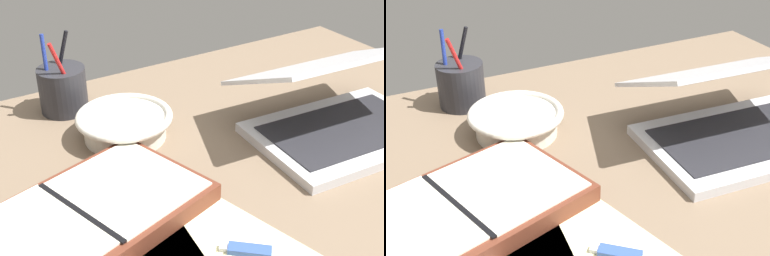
% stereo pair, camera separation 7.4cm
% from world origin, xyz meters
% --- Properties ---
extents(desk_top, '(1.40, 1.00, 0.02)m').
position_xyz_m(desk_top, '(0.00, 0.00, 0.01)').
color(desk_top, '#75604C').
rests_on(desk_top, ground).
extents(laptop, '(0.35, 0.31, 0.17)m').
position_xyz_m(laptop, '(0.30, 0.03, 0.07)').
color(laptop, silver).
rests_on(laptop, desk_top).
extents(bowl, '(0.18, 0.18, 0.05)m').
position_xyz_m(bowl, '(-0.05, 0.23, 0.05)').
color(bowl, silver).
rests_on(bowl, desk_top).
extents(pen_cup, '(0.10, 0.10, 0.16)m').
position_xyz_m(pen_cup, '(-0.11, 0.39, 0.07)').
color(pen_cup, '#28282D').
rests_on(pen_cup, desk_top).
extents(planner, '(0.42, 0.31, 0.04)m').
position_xyz_m(planner, '(-0.22, 0.02, 0.04)').
color(planner, brown).
rests_on(planner, desk_top).
extents(usb_drive, '(0.06, 0.06, 0.01)m').
position_xyz_m(usb_drive, '(-0.04, -0.14, 0.02)').
color(usb_drive, '#33519E').
rests_on(usb_drive, desk_top).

